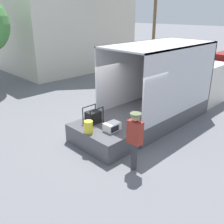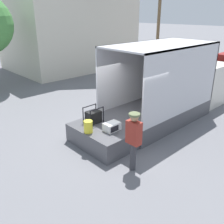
% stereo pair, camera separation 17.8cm
% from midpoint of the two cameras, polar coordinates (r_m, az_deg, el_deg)
% --- Properties ---
extents(ground_plane, '(160.00, 160.00, 0.00)m').
position_cam_midpoint_polar(ground_plane, '(9.39, 1.74, -5.92)').
color(ground_plane, slate).
extents(box_truck, '(6.98, 2.34, 3.24)m').
position_cam_midpoint_polar(box_truck, '(12.11, 15.86, 4.43)').
color(box_truck, silver).
rests_on(box_truck, ground).
extents(tailgate_deck, '(1.51, 2.23, 0.68)m').
position_cam_midpoint_polar(tailgate_deck, '(8.78, -1.75, -5.53)').
color(tailgate_deck, '#4C4C51').
rests_on(tailgate_deck, ground).
extents(microwave, '(0.53, 0.38, 0.28)m').
position_cam_midpoint_polar(microwave, '(8.36, 0.60, -3.36)').
color(microwave, white).
rests_on(microwave, tailgate_deck).
extents(portable_generator, '(0.62, 0.46, 0.60)m').
position_cam_midpoint_polar(portable_generator, '(8.94, -3.63, -1.04)').
color(portable_generator, black).
rests_on(portable_generator, tailgate_deck).
extents(orange_bucket, '(0.30, 0.30, 0.41)m').
position_cam_midpoint_polar(orange_bucket, '(8.23, -4.84, -3.36)').
color(orange_bucket, yellow).
rests_on(orange_bucket, tailgate_deck).
extents(worker_person, '(0.32, 0.44, 1.80)m').
position_cam_midpoint_polar(worker_person, '(7.14, 5.69, -5.44)').
color(worker_person, '#38383D').
rests_on(worker_person, ground).
extents(house_backdrop, '(9.82, 7.24, 9.11)m').
position_cam_midpoint_polar(house_backdrop, '(21.75, -9.80, 22.34)').
color(house_backdrop, beige).
rests_on(house_backdrop, ground).
extents(utility_pole, '(1.80, 0.28, 8.05)m').
position_cam_midpoint_polar(utility_pole, '(24.18, 10.94, 21.10)').
color(utility_pole, brown).
rests_on(utility_pole, ground).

